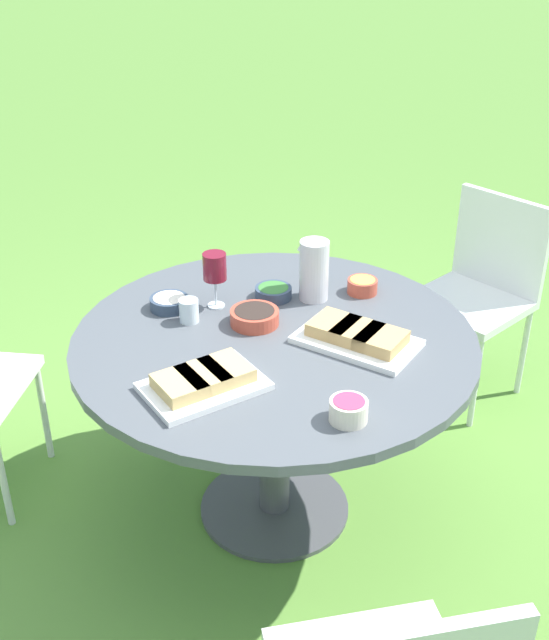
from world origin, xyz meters
name	(u,v)px	position (x,y,z in m)	size (l,w,h in m)	color
ground_plane	(274,508)	(0.00, 0.00, 0.00)	(40.00, 40.00, 0.00)	#5B8C38
dining_table	(274,364)	(0.00, 0.00, 0.64)	(1.33, 1.33, 0.74)	#4C4C51
chair_near_right	(481,282)	(-0.91, -0.83, 0.52)	(0.61, 0.61, 0.89)	silver
water_pitcher	(314,270)	(-0.14, -0.27, 0.85)	(0.11, 0.10, 0.22)	silver
wine_glass	(215,268)	(0.20, -0.21, 0.89)	(0.08, 0.08, 0.20)	silver
platter_bread_main	(204,381)	(0.21, 0.31, 0.77)	(0.42, 0.38, 0.06)	white
platter_charcuterie	(357,336)	(-0.26, 0.06, 0.77)	(0.44, 0.40, 0.06)	white
bowl_fries	(362,285)	(-0.32, -0.31, 0.77)	(0.11, 0.11, 0.05)	#B74733
bowl_salad	(272,292)	(0.00, -0.27, 0.77)	(0.13, 0.13, 0.04)	#334256
bowl_olives	(255,316)	(0.07, -0.08, 0.77)	(0.16, 0.16, 0.05)	#B74733
bowl_dip_red	(349,409)	(-0.20, 0.47, 0.78)	(0.11, 0.11, 0.06)	beige
bowl_dip_cream	(169,302)	(0.36, -0.20, 0.77)	(0.13, 0.13, 0.04)	#334256
cup_water_near	(189,311)	(0.29, -0.10, 0.78)	(0.07, 0.07, 0.08)	silver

